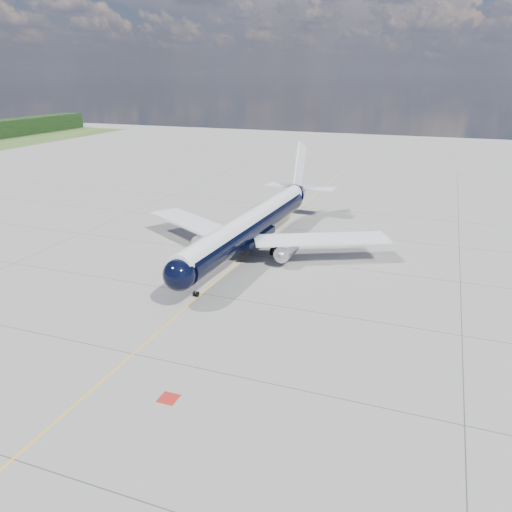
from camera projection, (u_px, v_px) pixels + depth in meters
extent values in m
plane|color=gray|center=(258.00, 245.00, 79.15)|extent=(320.00, 320.00, 0.00)
cube|color=#F2B40C|center=(246.00, 255.00, 74.75)|extent=(0.16, 160.00, 0.01)
cube|color=maroon|center=(169.00, 398.00, 41.74)|extent=(1.60, 1.60, 0.01)
cylinder|color=black|center=(250.00, 227.00, 73.59)|extent=(5.43, 38.09, 3.80)
sphere|color=black|center=(179.00, 275.00, 56.31)|extent=(3.96, 3.96, 3.80)
cone|color=black|center=(300.00, 191.00, 93.67)|extent=(4.09, 7.15, 3.80)
cylinder|color=silver|center=(250.00, 221.00, 73.26)|extent=(4.68, 40.05, 2.96)
cube|color=black|center=(178.00, 271.00, 55.95)|extent=(2.45, 1.30, 0.55)
cube|color=silver|center=(193.00, 223.00, 79.03)|extent=(19.07, 14.03, 0.32)
cube|color=silver|center=(321.00, 239.00, 71.35)|extent=(19.46, 12.77, 0.32)
cube|color=black|center=(250.00, 236.00, 74.07)|extent=(4.62, 10.16, 1.00)
cylinder|color=#B3B3BB|center=(205.00, 239.00, 74.94)|extent=(2.43, 4.69, 2.24)
cylinder|color=#B3B3BB|center=(287.00, 250.00, 70.19)|extent=(2.43, 4.69, 2.24)
sphere|color=gray|center=(198.00, 243.00, 73.13)|extent=(1.15, 1.15, 1.10)
sphere|color=gray|center=(281.00, 255.00, 68.38)|extent=(1.15, 1.15, 1.10)
cube|color=silver|center=(206.00, 234.00, 74.86)|extent=(0.36, 3.20, 1.10)
cube|color=silver|center=(287.00, 245.00, 70.10)|extent=(0.36, 3.20, 1.10)
cube|color=silver|center=(300.00, 164.00, 91.48)|extent=(0.59, 6.34, 8.52)
cube|color=silver|center=(300.00, 187.00, 93.40)|extent=(13.11, 3.75, 0.22)
cylinder|color=gray|center=(196.00, 287.00, 60.35)|extent=(0.19, 0.19, 2.10)
cylinder|color=black|center=(195.00, 294.00, 60.74)|extent=(0.21, 0.71, 0.70)
cylinder|color=black|center=(197.00, 294.00, 60.59)|extent=(0.21, 0.71, 0.70)
cylinder|color=gray|center=(235.00, 240.00, 77.03)|extent=(0.27, 0.27, 1.90)
cylinder|color=gray|center=(274.00, 245.00, 74.69)|extent=(0.27, 0.27, 1.90)
cylinder|color=black|center=(234.00, 246.00, 76.83)|extent=(0.50, 1.12, 1.10)
cylinder|color=black|center=(237.00, 244.00, 77.78)|extent=(0.50, 1.12, 1.10)
cylinder|color=black|center=(272.00, 252.00, 74.49)|extent=(0.50, 1.12, 1.10)
cylinder|color=black|center=(275.00, 249.00, 75.44)|extent=(0.50, 1.12, 1.10)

